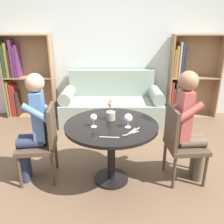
{
  "coord_description": "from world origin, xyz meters",
  "views": [
    {
      "loc": [
        0.01,
        -2.36,
        1.76
      ],
      "look_at": [
        0.0,
        0.05,
        0.84
      ],
      "focal_mm": 38.0,
      "sensor_mm": 36.0,
      "label": 1
    }
  ],
  "objects_px": {
    "bookshelf_left": "(23,77)",
    "flower_vase": "(111,114)",
    "couch": "(112,105)",
    "bookshelf_right": "(187,79)",
    "chair_right": "(181,141)",
    "person_left": "(34,127)",
    "chair_left": "(44,140)",
    "person_right": "(190,125)",
    "wine_glass_left": "(94,118)",
    "wine_glass_right": "(129,118)"
  },
  "relations": [
    {
      "from": "bookshelf_left",
      "to": "flower_vase",
      "type": "bearing_deg",
      "value": -49.31
    },
    {
      "from": "couch",
      "to": "bookshelf_right",
      "type": "bearing_deg",
      "value": 10.79
    },
    {
      "from": "chair_right",
      "to": "person_left",
      "type": "relative_size",
      "value": 0.71
    },
    {
      "from": "bookshelf_right",
      "to": "chair_left",
      "type": "height_order",
      "value": "bookshelf_right"
    },
    {
      "from": "bookshelf_right",
      "to": "person_right",
      "type": "distance_m",
      "value": 2.12
    },
    {
      "from": "bookshelf_right",
      "to": "bookshelf_left",
      "type": "bearing_deg",
      "value": -179.98
    },
    {
      "from": "bookshelf_left",
      "to": "chair_right",
      "type": "relative_size",
      "value": 1.74
    },
    {
      "from": "bookshelf_right",
      "to": "chair_left",
      "type": "relative_size",
      "value": 1.74
    },
    {
      "from": "person_right",
      "to": "bookshelf_left",
      "type": "bearing_deg",
      "value": 46.61
    },
    {
      "from": "couch",
      "to": "flower_vase",
      "type": "distance_m",
      "value": 1.76
    },
    {
      "from": "chair_right",
      "to": "flower_vase",
      "type": "relative_size",
      "value": 3.8
    },
    {
      "from": "wine_glass_left",
      "to": "wine_glass_right",
      "type": "xyz_separation_m",
      "value": [
        0.36,
        -0.01,
        -0.0
      ]
    },
    {
      "from": "bookshelf_right",
      "to": "wine_glass_left",
      "type": "xyz_separation_m",
      "value": [
        -1.61,
        -2.16,
        0.08
      ]
    },
    {
      "from": "couch",
      "to": "person_right",
      "type": "relative_size",
      "value": 1.41
    },
    {
      "from": "chair_right",
      "to": "chair_left",
      "type": "bearing_deg",
      "value": 84.32
    },
    {
      "from": "wine_glass_right",
      "to": "wine_glass_left",
      "type": "bearing_deg",
      "value": 177.96
    },
    {
      "from": "person_right",
      "to": "wine_glass_left",
      "type": "height_order",
      "value": "person_right"
    },
    {
      "from": "wine_glass_right",
      "to": "flower_vase",
      "type": "relative_size",
      "value": 0.64
    },
    {
      "from": "wine_glass_right",
      "to": "person_right",
      "type": "bearing_deg",
      "value": 10.43
    },
    {
      "from": "person_left",
      "to": "chair_left",
      "type": "bearing_deg",
      "value": 93.93
    },
    {
      "from": "couch",
      "to": "bookshelf_right",
      "type": "distance_m",
      "value": 1.51
    },
    {
      "from": "bookshelf_left",
      "to": "flower_vase",
      "type": "height_order",
      "value": "bookshelf_left"
    },
    {
      "from": "chair_right",
      "to": "couch",
      "type": "bearing_deg",
      "value": 18.85
    },
    {
      "from": "chair_left",
      "to": "flower_vase",
      "type": "bearing_deg",
      "value": 89.26
    },
    {
      "from": "person_right",
      "to": "wine_glass_left",
      "type": "xyz_separation_m",
      "value": [
        -1.05,
        -0.11,
        0.13
      ]
    },
    {
      "from": "chair_right",
      "to": "wine_glass_left",
      "type": "distance_m",
      "value": 1.03
    },
    {
      "from": "wine_glass_left",
      "to": "flower_vase",
      "type": "height_order",
      "value": "flower_vase"
    },
    {
      "from": "person_left",
      "to": "person_right",
      "type": "height_order",
      "value": "person_right"
    },
    {
      "from": "bookshelf_left",
      "to": "chair_right",
      "type": "distance_m",
      "value": 3.24
    },
    {
      "from": "person_left",
      "to": "couch",
      "type": "bearing_deg",
      "value": 148.07
    },
    {
      "from": "person_right",
      "to": "wine_glass_right",
      "type": "distance_m",
      "value": 0.72
    },
    {
      "from": "wine_glass_right",
      "to": "flower_vase",
      "type": "distance_m",
      "value": 0.28
    },
    {
      "from": "person_right",
      "to": "wine_glass_right",
      "type": "xyz_separation_m",
      "value": [
        -0.69,
        -0.13,
        0.13
      ]
    },
    {
      "from": "chair_right",
      "to": "wine_glass_right",
      "type": "bearing_deg",
      "value": 95.91
    },
    {
      "from": "couch",
      "to": "chair_left",
      "type": "bearing_deg",
      "value": -113.95
    },
    {
      "from": "wine_glass_left",
      "to": "flower_vase",
      "type": "relative_size",
      "value": 0.61
    },
    {
      "from": "wine_glass_left",
      "to": "wine_glass_right",
      "type": "relative_size",
      "value": 0.95
    },
    {
      "from": "couch",
      "to": "person_left",
      "type": "bearing_deg",
      "value": -116.1
    },
    {
      "from": "wine_glass_left",
      "to": "wine_glass_right",
      "type": "bearing_deg",
      "value": -2.04
    },
    {
      "from": "bookshelf_left",
      "to": "couch",
      "type": "bearing_deg",
      "value": -9.06
    },
    {
      "from": "chair_left",
      "to": "person_right",
      "type": "xyz_separation_m",
      "value": [
        1.65,
        -0.01,
        0.2
      ]
    },
    {
      "from": "bookshelf_right",
      "to": "chair_right",
      "type": "bearing_deg",
      "value": -107.32
    },
    {
      "from": "flower_vase",
      "to": "wine_glass_left",
      "type": "bearing_deg",
      "value": -132.22
    },
    {
      "from": "chair_right",
      "to": "wine_glass_right",
      "type": "height_order",
      "value": "chair_right"
    },
    {
      "from": "chair_left",
      "to": "wine_glass_right",
      "type": "distance_m",
      "value": 1.02
    },
    {
      "from": "bookshelf_right",
      "to": "person_right",
      "type": "height_order",
      "value": "bookshelf_right"
    },
    {
      "from": "wine_glass_left",
      "to": "bookshelf_right",
      "type": "bearing_deg",
      "value": 53.31
    },
    {
      "from": "person_left",
      "to": "wine_glass_left",
      "type": "distance_m",
      "value": 0.71
    },
    {
      "from": "couch",
      "to": "chair_right",
      "type": "bearing_deg",
      "value": -66.33
    },
    {
      "from": "couch",
      "to": "bookshelf_right",
      "type": "relative_size",
      "value": 1.17
    }
  ]
}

